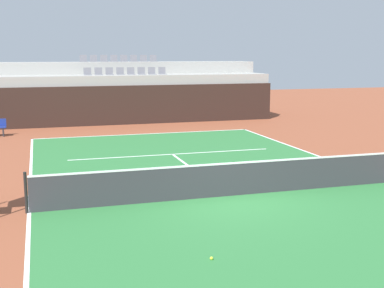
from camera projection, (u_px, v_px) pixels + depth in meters
The scene contains 13 objects.
ground_plane at pixel (229, 196), 14.54m from camera, with size 80.00×80.00×0.00m, color brown.
court_surface at pixel (229, 196), 14.53m from camera, with size 11.00×24.00×0.01m, color #2D7238.
baseline_far at pixel (145, 134), 25.80m from camera, with size 11.00×0.10×0.00m, color white.
sideline_left at pixel (29, 213), 12.98m from camera, with size 0.10×24.00×0.00m, color white.
service_line_far at pixel (172, 154), 20.57m from camera, with size 8.26×0.10×0.00m, color white.
centre_service_line at pixel (196, 171), 17.55m from camera, with size 0.10×6.40×0.00m, color white.
back_wall at pixel (131, 105), 29.31m from camera, with size 17.43×0.30×2.22m, color black.
stands_tier_lower at pixel (127, 98), 30.53m from camera, with size 17.43×2.40×2.78m, color #9E9E99.
stands_tier_upper at pixel (120, 89), 32.73m from camera, with size 17.43×2.40×3.51m, color #9E9E99.
seating_row_lower at pixel (126, 73), 30.36m from camera, with size 4.92×0.44×0.44m.
seating_row_upper at pixel (119, 60), 32.50m from camera, with size 4.92×0.44×0.44m.
tennis_net at pixel (230, 179), 14.45m from camera, with size 11.08×0.08×1.07m.
tennis_ball_0 at pixel (211, 258), 10.01m from camera, with size 0.07×0.07×0.07m, color #CCE033.
Camera 1 is at (-5.09, -13.14, 3.99)m, focal length 47.74 mm.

